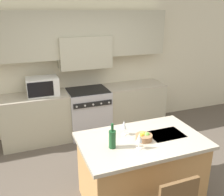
{
  "coord_description": "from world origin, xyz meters",
  "views": [
    {
      "loc": [
        -1.21,
        -2.53,
        2.41
      ],
      "look_at": [
        0.06,
        0.79,
        1.15
      ],
      "focal_mm": 40.0,
      "sensor_mm": 36.0,
      "label": 1
    }
  ],
  "objects_px": {
    "wine_glass_near": "(139,138)",
    "wine_glass_far": "(124,125)",
    "wine_bottle": "(112,139)",
    "microwave": "(42,86)",
    "fruit_bowl": "(144,137)",
    "range_stove": "(88,112)"
  },
  "relations": [
    {
      "from": "wine_glass_near",
      "to": "wine_glass_far",
      "type": "bearing_deg",
      "value": 94.03
    },
    {
      "from": "wine_bottle",
      "to": "wine_glass_far",
      "type": "distance_m",
      "value": 0.35
    },
    {
      "from": "microwave",
      "to": "wine_glass_near",
      "type": "relative_size",
      "value": 2.88
    },
    {
      "from": "fruit_bowl",
      "to": "range_stove",
      "type": "bearing_deg",
      "value": 93.45
    },
    {
      "from": "fruit_bowl",
      "to": "microwave",
      "type": "bearing_deg",
      "value": 114.6
    },
    {
      "from": "range_stove",
      "to": "wine_glass_near",
      "type": "distance_m",
      "value": 2.33
    },
    {
      "from": "wine_bottle",
      "to": "wine_glass_near",
      "type": "bearing_deg",
      "value": -24.92
    },
    {
      "from": "microwave",
      "to": "fruit_bowl",
      "type": "height_order",
      "value": "microwave"
    },
    {
      "from": "range_stove",
      "to": "microwave",
      "type": "bearing_deg",
      "value": 178.73
    },
    {
      "from": "range_stove",
      "to": "wine_glass_far",
      "type": "relative_size",
      "value": 4.76
    },
    {
      "from": "wine_glass_far",
      "to": "fruit_bowl",
      "type": "height_order",
      "value": "wine_glass_far"
    },
    {
      "from": "range_stove",
      "to": "fruit_bowl",
      "type": "xyz_separation_m",
      "value": [
        0.13,
        -2.1,
        0.47
      ]
    },
    {
      "from": "wine_bottle",
      "to": "range_stove",
      "type": "bearing_deg",
      "value": 81.95
    },
    {
      "from": "wine_glass_far",
      "to": "fruit_bowl",
      "type": "xyz_separation_m",
      "value": [
        0.18,
        -0.21,
        -0.09
      ]
    },
    {
      "from": "microwave",
      "to": "wine_glass_near",
      "type": "height_order",
      "value": "microwave"
    },
    {
      "from": "wine_glass_near",
      "to": "wine_glass_far",
      "type": "xyz_separation_m",
      "value": [
        -0.03,
        0.37,
        0.0
      ]
    },
    {
      "from": "wine_glass_near",
      "to": "wine_glass_far",
      "type": "relative_size",
      "value": 1.0
    },
    {
      "from": "wine_bottle",
      "to": "fruit_bowl",
      "type": "relative_size",
      "value": 1.48
    },
    {
      "from": "microwave",
      "to": "wine_glass_far",
      "type": "height_order",
      "value": "microwave"
    },
    {
      "from": "wine_glass_near",
      "to": "microwave",
      "type": "bearing_deg",
      "value": 109.77
    },
    {
      "from": "wine_glass_near",
      "to": "wine_glass_far",
      "type": "height_order",
      "value": "same"
    },
    {
      "from": "wine_glass_far",
      "to": "wine_bottle",
      "type": "bearing_deg",
      "value": -136.08
    }
  ]
}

